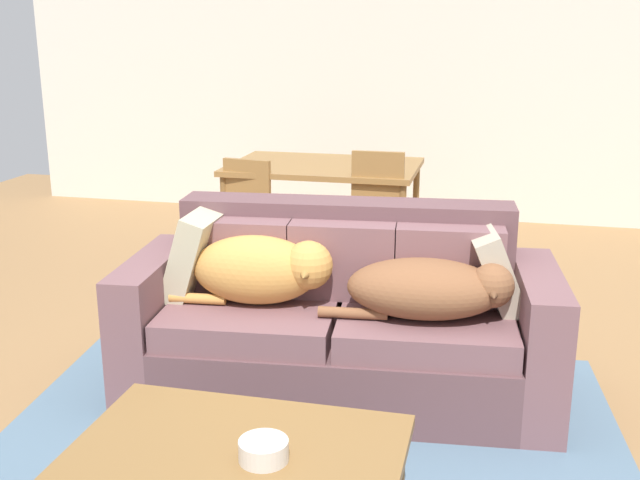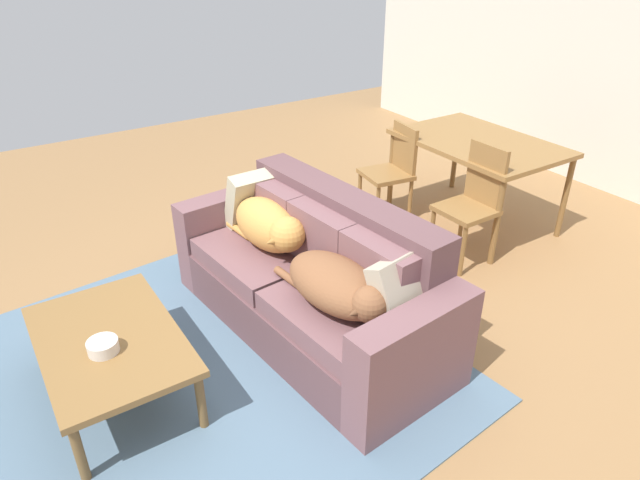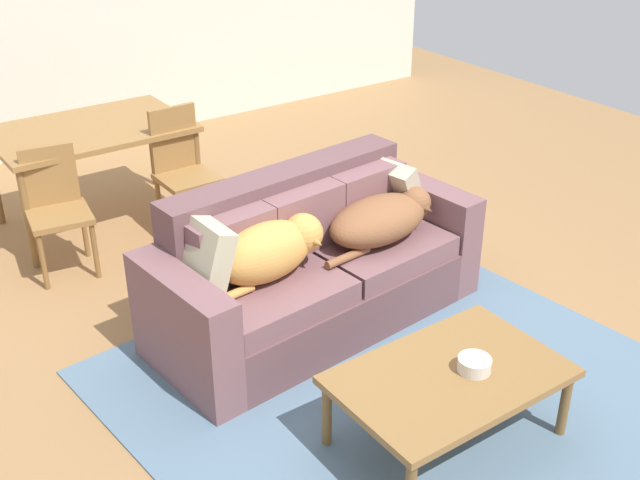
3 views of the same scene
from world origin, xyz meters
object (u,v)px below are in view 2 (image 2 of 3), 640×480
object	(u,v)px
throw_pillow_by_right_arm	(404,291)
dining_chair_near_left	(393,167)
coffee_table	(109,343)
dining_table	(479,148)
dining_chair_near_right	(474,199)
throw_pillow_by_left_arm	(256,199)
couch	(314,281)
dog_on_left_cushion	(270,226)
dog_on_right_cushion	(338,286)
bowl_on_coffee_table	(103,346)

from	to	relation	value
throw_pillow_by_right_arm	dining_chair_near_left	world-z (taller)	dining_chair_near_left
coffee_table	dining_chair_near_left	size ratio (longest dim) A/B	1.29
dining_table	dining_chair_near_right	size ratio (longest dim) A/B	1.46
throw_pillow_by_right_arm	dining_chair_near_right	bearing A→B (deg)	119.90
throw_pillow_by_right_arm	coffee_table	distance (m)	1.66
throw_pillow_by_left_arm	dining_chair_near_left	bearing A→B (deg)	101.00
couch	coffee_table	distance (m)	1.30
dog_on_left_cushion	dog_on_right_cushion	size ratio (longest dim) A/B	0.90
throw_pillow_by_right_arm	coffee_table	world-z (taller)	throw_pillow_by_right_arm
dog_on_left_cushion	throw_pillow_by_right_arm	world-z (taller)	throw_pillow_by_right_arm
couch	dog_on_left_cushion	size ratio (longest dim) A/B	2.72
dog_on_right_cushion	bowl_on_coffee_table	xyz separation A→B (m)	(-0.42, -1.23, -0.17)
dog_on_left_cushion	coffee_table	xyz separation A→B (m)	(0.27, -1.18, -0.28)
dog_on_right_cushion	dining_chair_near_right	bearing A→B (deg)	102.33
dog_on_left_cushion	throw_pillow_by_right_arm	distance (m)	1.11
dining_chair_near_right	dog_on_right_cushion	bearing A→B (deg)	-72.96
dining_table	dog_on_left_cushion	bearing A→B (deg)	-84.51
dog_on_right_cushion	throw_pillow_by_left_arm	distance (m)	1.19
throw_pillow_by_left_arm	coffee_table	distance (m)	1.47
throw_pillow_by_left_arm	coffee_table	size ratio (longest dim) A/B	0.39
couch	throw_pillow_by_left_arm	bearing A→B (deg)	176.13
couch	dog_on_right_cushion	distance (m)	0.53
coffee_table	dining_chair_near_left	bearing A→B (deg)	108.79
dining_table	dining_chair_near_left	xyz separation A→B (m)	(-0.48, -0.55, -0.22)
throw_pillow_by_right_arm	coffee_table	size ratio (longest dim) A/B	0.36
throw_pillow_by_left_arm	bowl_on_coffee_table	world-z (taller)	throw_pillow_by_left_arm
couch	coffee_table	bearing A→B (deg)	-98.95
couch	dog_on_right_cushion	bearing A→B (deg)	-20.52
dining_table	bowl_on_coffee_table	bearing A→B (deg)	-80.22
dog_on_left_cushion	throw_pillow_by_left_arm	size ratio (longest dim) A/B	1.80
dog_on_left_cushion	dog_on_right_cushion	bearing A→B (deg)	-5.33
couch	dining_chair_near_right	xyz separation A→B (m)	(-0.09, 1.54, 0.17)
bowl_on_coffee_table	throw_pillow_by_right_arm	bearing A→B (deg)	64.48
couch	dining_chair_near_left	xyz separation A→B (m)	(-1.04, 1.51, 0.12)
bowl_on_coffee_table	dining_table	world-z (taller)	dining_table
dog_on_left_cushion	throw_pillow_by_right_arm	size ratio (longest dim) A/B	1.98
dog_on_left_cushion	coffee_table	distance (m)	1.24
dog_on_right_cushion	coffee_table	world-z (taller)	dog_on_right_cushion
dining_table	dining_chair_near_left	bearing A→B (deg)	-130.87
dog_on_right_cushion	throw_pillow_by_left_arm	world-z (taller)	throw_pillow_by_left_arm
couch	dining_chair_near_left	bearing A→B (deg)	119.00
dog_on_left_cushion	dining_chair_near_left	bearing A→B (deg)	107.39
throw_pillow_by_left_arm	dining_chair_near_right	bearing A→B (deg)	67.29
throw_pillow_by_left_arm	dining_chair_near_left	world-z (taller)	throw_pillow_by_left_arm
dog_on_right_cushion	bowl_on_coffee_table	size ratio (longest dim) A/B	5.32
couch	throw_pillow_by_right_arm	distance (m)	0.80
dining_chair_near_right	throw_pillow_by_left_arm	bearing A→B (deg)	-113.42
throw_pillow_by_left_arm	dining_chair_near_right	distance (m)	1.70
dog_on_right_cushion	couch	bearing A→B (deg)	159.48
couch	throw_pillow_by_right_arm	size ratio (longest dim) A/B	5.39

